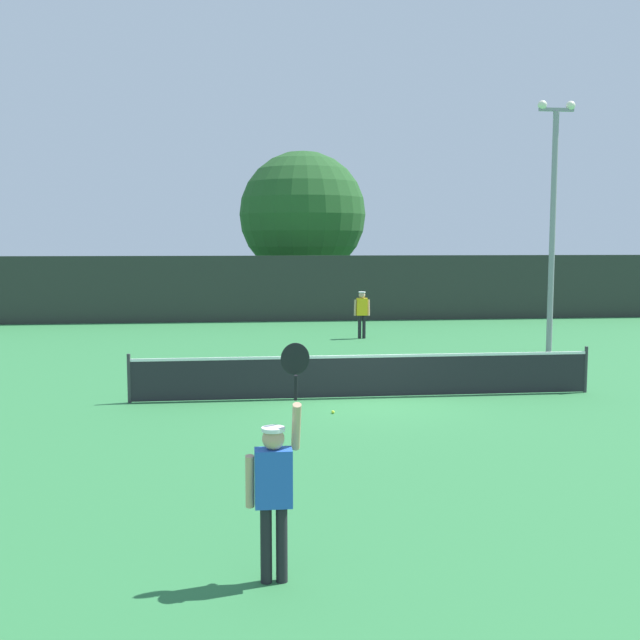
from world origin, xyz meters
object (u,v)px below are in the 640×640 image
light_pole (553,210)px  player_receiving (362,310)px  parked_car_near (420,292)px  tennis_ball (333,412)px  large_tree (303,215)px  player_serving (275,480)px

light_pole → player_receiving: bearing=143.5°
light_pole → parked_car_near: bearing=90.5°
tennis_ball → parked_car_near: (7.73, 24.03, 0.74)m
tennis_ball → parked_car_near: size_ratio=0.02×
light_pole → large_tree: 15.98m
player_serving → light_pole: bearing=58.2°
large_tree → light_pole: bearing=-66.0°
tennis_ball → light_pole: size_ratio=0.01×
player_serving → player_receiving: size_ratio=1.47×
player_serving → light_pole: size_ratio=0.32×
player_receiving → light_pole: 7.44m
player_serving → light_pole: 18.22m
large_tree → parked_car_near: size_ratio=1.79×
player_serving → tennis_ball: 7.72m
light_pole → large_tree: size_ratio=0.99×
player_serving → light_pole: (9.43, 15.23, 3.36)m
light_pole → large_tree: large_tree is taller
player_serving → large_tree: large_tree is taller
tennis_ball → large_tree: (1.36, 22.34, 4.72)m
light_pole → parked_car_near: light_pole is taller
player_serving → tennis_ball: (1.56, 7.48, -1.04)m
tennis_ball → large_tree: 22.87m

